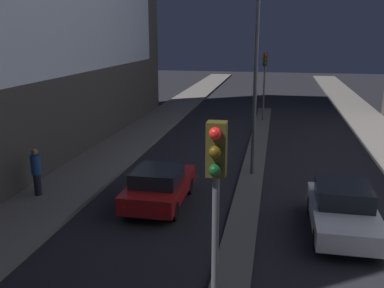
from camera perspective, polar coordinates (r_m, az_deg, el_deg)
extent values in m
cube|color=#56544F|center=(20.15, 8.20, -2.99)|extent=(1.00, 31.38, 0.12)
cylinder|color=#4C4C51|center=(7.83, 3.04, -17.31)|extent=(0.12, 0.12, 3.75)
cube|color=#3D3814|center=(6.89, 3.30, -0.68)|extent=(0.32, 0.28, 0.90)
sphere|color=red|center=(6.64, 3.12, 1.41)|extent=(0.20, 0.20, 0.20)
sphere|color=#4C380A|center=(6.71, 3.08, -1.08)|extent=(0.20, 0.20, 0.20)
sphere|color=#0F3D19|center=(6.80, 3.05, -3.52)|extent=(0.20, 0.20, 0.20)
cylinder|color=#4C4C51|center=(30.39, 9.55, 6.70)|extent=(0.12, 0.12, 3.75)
cube|color=#3D3814|center=(30.16, 9.74, 11.07)|extent=(0.32, 0.28, 0.90)
sphere|color=red|center=(29.97, 9.75, 11.62)|extent=(0.20, 0.20, 0.20)
sphere|color=#4C380A|center=(29.98, 9.73, 11.05)|extent=(0.20, 0.20, 0.20)
sphere|color=#0F3D19|center=(30.00, 9.70, 10.48)|extent=(0.20, 0.20, 0.20)
cylinder|color=#4C4C51|center=(18.14, 8.44, 8.11)|extent=(0.16, 0.16, 7.96)
cube|color=maroon|center=(15.72, -4.33, -5.86)|extent=(1.88, 4.01, 0.62)
cube|color=black|center=(15.25, -4.67, -4.25)|extent=(1.60, 1.80, 0.51)
cube|color=red|center=(14.13, -9.13, -8.31)|extent=(0.14, 0.04, 0.10)
cube|color=red|center=(13.75, -3.91, -8.82)|extent=(0.14, 0.04, 0.10)
cylinder|color=black|center=(17.16, -5.87, -5.18)|extent=(0.22, 0.64, 0.64)
cylinder|color=black|center=(16.77, -0.41, -5.59)|extent=(0.22, 0.64, 0.64)
cylinder|color=black|center=(14.97, -8.68, -8.34)|extent=(0.22, 0.64, 0.64)
cylinder|color=black|center=(14.52, -2.43, -8.93)|extent=(0.22, 0.64, 0.64)
cube|color=silver|center=(14.32, 19.49, -8.88)|extent=(1.93, 4.14, 0.59)
cube|color=black|center=(14.39, 19.53, -6.27)|extent=(1.64, 1.86, 0.58)
cube|color=red|center=(16.14, 16.14, -5.81)|extent=(0.14, 0.04, 0.10)
cube|color=red|center=(16.32, 20.90, -5.98)|extent=(0.14, 0.04, 0.10)
cylinder|color=black|center=(15.51, 15.61, -7.91)|extent=(0.22, 0.64, 0.64)
cylinder|color=black|center=(15.75, 21.89, -8.10)|extent=(0.22, 0.64, 0.64)
cylinder|color=black|center=(13.18, 16.37, -12.15)|extent=(0.22, 0.64, 0.64)
cylinder|color=black|center=(13.46, 23.80, -12.26)|extent=(0.22, 0.64, 0.64)
cylinder|color=black|center=(17.18, -19.88, -5.09)|extent=(0.28, 0.28, 0.83)
cylinder|color=navy|center=(16.95, -20.11, -2.60)|extent=(0.37, 0.37, 0.74)
sphere|color=#9E704C|center=(16.82, -20.25, -1.01)|extent=(0.24, 0.24, 0.24)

